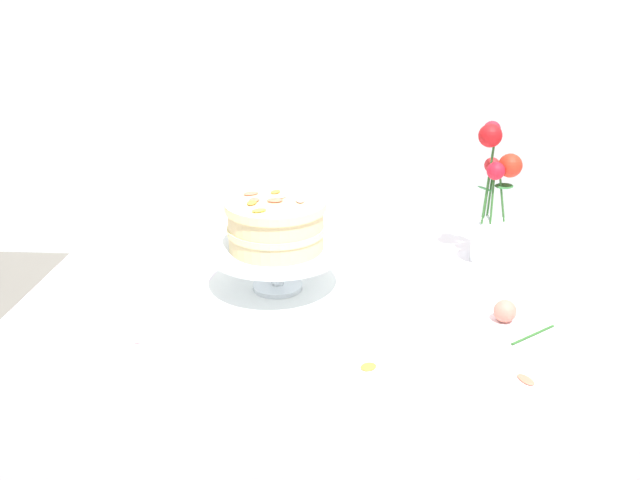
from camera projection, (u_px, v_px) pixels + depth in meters
dining_table at (347, 335)px, 1.45m from camera, size 1.40×1.00×0.74m
linen_napkin at (278, 289)px, 1.45m from camera, size 0.36×0.36×0.00m
cake_stand at (277, 255)px, 1.42m from camera, size 0.29×0.29×0.10m
layer_cake at (276, 224)px, 1.40m from camera, size 0.21×0.21×0.11m
flower_vase at (491, 206)px, 1.55m from camera, size 0.12×0.11×0.34m
fallen_rose at (506, 312)px, 1.31m from camera, size 0.12×0.12×0.05m
loose_petal_0 at (137, 339)px, 1.25m from camera, size 0.04×0.04×0.00m
loose_petal_2 at (368, 367)px, 1.16m from camera, size 0.04×0.04×0.00m
loose_petal_3 at (526, 380)px, 1.12m from camera, size 0.04×0.04×0.00m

